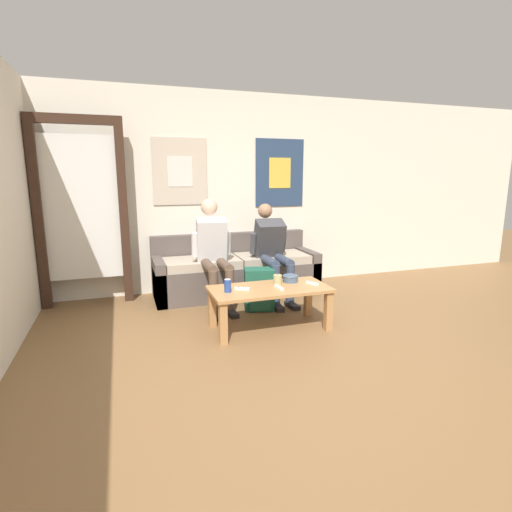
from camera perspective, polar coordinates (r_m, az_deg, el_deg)
name	(u,v)px	position (r m, az deg, el deg)	size (l,w,h in m)	color
ground_plane	(319,385)	(3.09, 9.02, -17.71)	(18.00, 18.00, 0.00)	brown
wall_back	(223,193)	(5.33, -4.74, 9.02)	(10.00, 0.07, 2.55)	silver
door_frame	(81,202)	(4.97, -23.70, 7.02)	(1.00, 0.10, 2.15)	#382319
couch	(236,272)	(5.14, -2.87, -2.36)	(2.07, 0.72, 0.75)	#564C47
coffee_table	(270,295)	(3.94, 1.97, -5.56)	(1.17, 0.56, 0.42)	#B27F4C
person_seated_adult	(214,249)	(4.62, -6.08, 1.00)	(0.47, 0.84, 1.23)	brown
person_seated_teen	(272,248)	(4.86, 2.29, 1.13)	(0.47, 0.90, 1.15)	#384256
backpack	(259,290)	(4.53, 0.47, -4.90)	(0.38, 0.32, 0.47)	#1E5642
ceramic_bowl	(290,278)	(4.14, 4.94, -3.16)	(0.17, 0.17, 0.07)	#475B75
pillar_candle	(278,280)	(4.03, 3.11, -3.39)	(0.09, 0.09, 0.11)	tan
drink_can_blue	(228,286)	(3.77, -4.07, -4.25)	(0.07, 0.07, 0.12)	#28479E
game_controller_near_left	(242,289)	(3.84, -2.01, -4.68)	(0.14, 0.09, 0.03)	white
game_controller_near_right	(279,288)	(3.88, 3.26, -4.53)	(0.05, 0.15, 0.03)	white
game_controller_far_center	(312,283)	(4.06, 8.03, -3.90)	(0.09, 0.15, 0.03)	white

